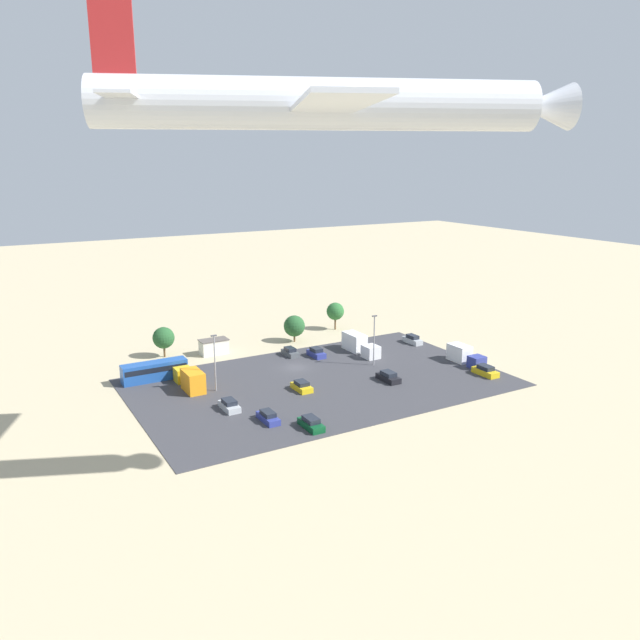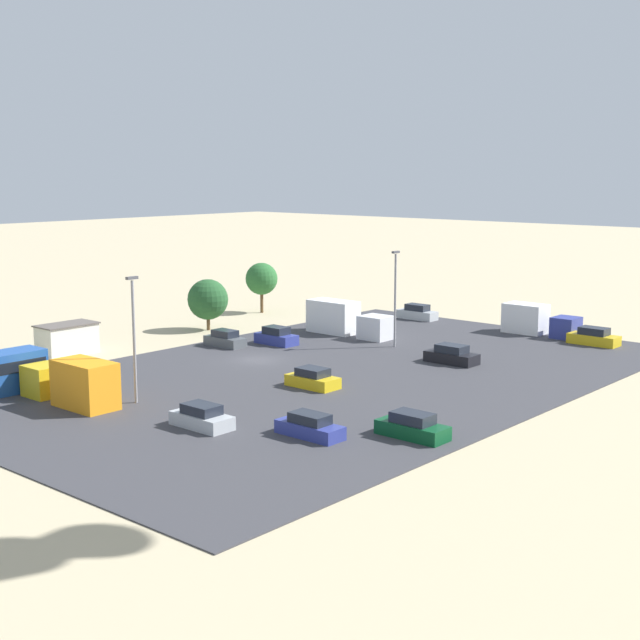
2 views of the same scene
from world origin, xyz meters
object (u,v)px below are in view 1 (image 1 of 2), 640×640
(parked_car_5, at_px, (485,371))
(bus, at_px, (154,370))
(airplane, at_px, (338,104))
(shed_building, at_px, (214,347))
(parked_truck_2, at_px, (464,355))
(parked_car_6, at_px, (229,405))
(parked_truck_1, at_px, (190,379))
(parked_car_0, at_px, (268,417))
(parked_car_7, at_px, (412,340))
(parked_car_2, at_px, (316,353))
(parked_car_3, at_px, (290,352))
(parked_car_8, at_px, (302,386))
(parked_truck_0, at_px, (359,345))
(parked_car_4, at_px, (388,377))
(parked_car_1, at_px, (311,423))

(parked_car_5, bearing_deg, bus, -27.18)
(parked_car_5, distance_m, airplane, 61.82)
(shed_building, height_order, parked_truck_2, parked_truck_2)
(parked_car_6, distance_m, parked_truck_1, 11.21)
(parked_car_0, xyz_separation_m, parked_car_7, (-40.31, -20.13, 0.08))
(parked_car_2, relative_size, parked_truck_2, 0.54)
(parked_car_0, height_order, parked_car_5, parked_car_5)
(bus, xyz_separation_m, parked_car_3, (-24.88, -0.76, -0.99))
(parked_car_7, bearing_deg, shed_building, -19.49)
(parked_car_8, bearing_deg, shed_building, 101.63)
(bus, relative_size, parked_car_7, 2.33)
(shed_building, relative_size, parked_car_3, 1.26)
(shed_building, relative_size, airplane, 0.13)
(shed_building, bearing_deg, parked_car_5, 136.08)
(parked_car_8, xyz_separation_m, parked_truck_1, (14.62, -9.26, 0.87))
(parked_car_3, relative_size, parked_truck_2, 0.54)
(parked_car_3, height_order, parked_truck_1, parked_truck_1)
(parked_car_6, bearing_deg, parked_car_5, 170.43)
(parked_car_7, xyz_separation_m, parked_truck_2, (-0.27, 14.17, 0.66))
(parked_car_7, distance_m, parked_truck_2, 14.19)
(parked_car_6, bearing_deg, parked_car_2, -146.05)
(parked_car_0, bearing_deg, parked_car_8, -139.31)
(parked_car_2, bearing_deg, parked_car_3, -37.07)
(parked_car_0, distance_m, parked_car_2, 29.57)
(parked_car_5, xyz_separation_m, parked_car_6, (42.23, -7.12, -0.05))
(parked_car_8, height_order, airplane, airplane)
(parked_car_3, height_order, parked_truck_2, parked_truck_2)
(parked_truck_0, bearing_deg, airplane, 54.22)
(parked_car_4, bearing_deg, shed_building, -55.52)
(parked_truck_0, xyz_separation_m, airplane, (31.54, 43.76, 37.51))
(parked_car_8, bearing_deg, parked_car_3, 68.62)
(parked_car_4, relative_size, parked_truck_0, 0.48)
(parked_car_0, height_order, parked_car_6, parked_car_6)
(parked_car_3, bearing_deg, parked_car_6, 43.86)
(parked_car_5, bearing_deg, parked_car_2, -49.37)
(parked_car_0, bearing_deg, parked_car_6, -65.06)
(parked_truck_1, bearing_deg, parked_car_3, 19.14)
(parked_car_0, xyz_separation_m, airplane, (3.56, 23.52, 38.38))
(parked_car_5, distance_m, parked_truck_2, 6.77)
(parked_car_5, relative_size, parked_truck_2, 0.61)
(parked_car_1, relative_size, parked_truck_2, 0.60)
(parked_truck_0, xyz_separation_m, parked_truck_2, (-12.59, 14.28, -0.15))
(shed_building, bearing_deg, parked_truck_0, 151.86)
(parked_truck_0, height_order, parked_truck_2, parked_truck_0)
(parked_car_5, xyz_separation_m, parked_truck_2, (-1.36, -6.59, 0.66))
(parked_truck_1, bearing_deg, parked_car_7, 3.35)
(airplane, bearing_deg, parked_car_8, -179.90)
(bus, distance_m, parked_car_1, 31.61)
(shed_building, distance_m, parked_car_0, 33.12)
(parked_car_2, bearing_deg, parked_car_5, 130.63)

